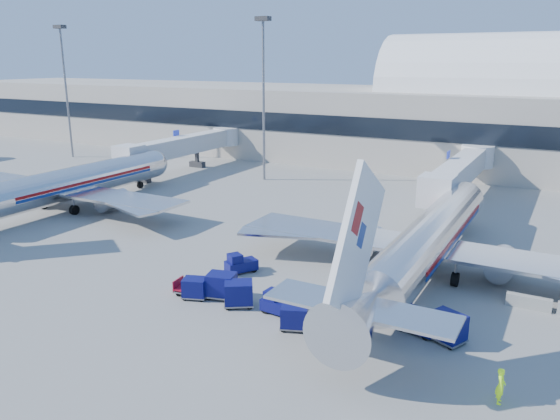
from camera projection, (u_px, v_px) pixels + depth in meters
The scene contains 19 objects.
ground at pixel (290, 271), 45.20m from camera, with size 260.00×260.00×0.00m, color gray.
terminal at pixel (369, 114), 96.80m from camera, with size 170.00×28.15×21.00m.
airliner_main at pixel (427, 241), 43.60m from camera, with size 32.00×37.26×12.07m.
airliner_mid at pixel (63, 185), 63.04m from camera, with size 32.00×37.26×12.07m.
jetbridge_near at pixel (462, 170), 66.68m from camera, with size 4.40×27.50×6.25m.
jetbridge_mid at pixel (188, 145), 86.12m from camera, with size 4.40×27.50×6.25m.
mast_far_west at pixel (64, 72), 94.39m from camera, with size 2.00×1.20×22.60m.
mast_west at pixel (263, 76), 75.87m from camera, with size 2.00×1.20×22.60m.
barrier_near at pixel (529, 302), 38.44m from camera, with size 3.00×0.55×0.90m, color #9E9E96.
tug_lead at pixel (278, 303), 37.59m from camera, with size 2.56×1.43×1.61m.
tug_right at pixel (417, 322), 34.98m from camera, with size 2.69×1.78×1.61m.
tug_left at pixel (240, 264), 44.82m from camera, with size 2.44×2.85×1.67m.
cart_train_a at pixel (239, 293), 38.64m from camera, with size 2.59×2.45×1.82m.
cart_train_b at pixel (221, 285), 39.98m from camera, with size 2.45×2.09×1.87m.
cart_train_c at pixel (195, 288), 39.95m from camera, with size 2.11×1.87×1.55m.
cart_solo_near at pixel (294, 317), 35.37m from camera, with size 2.19×1.94×1.59m.
cart_solo_far at pixel (448, 327), 33.74m from camera, with size 2.59×2.34×1.86m.
cart_open_red at pixel (190, 290), 40.61m from camera, with size 2.24×1.69×0.56m.
ramp_worker at pixel (501, 386), 27.70m from camera, with size 0.71×0.46×1.94m, color #98EC18.
Camera 1 is at (19.55, -37.41, 16.98)m, focal length 35.00 mm.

